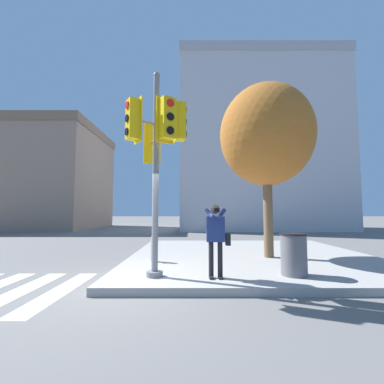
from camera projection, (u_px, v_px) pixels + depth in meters
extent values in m
plane|color=slate|center=(121.00, 289.00, 5.39)|extent=(160.00, 160.00, 0.00)
cube|color=#9E9B96|center=(251.00, 256.00, 8.87)|extent=(8.00, 8.00, 0.17)
cube|color=silver|center=(62.00, 291.00, 5.29)|extent=(0.46, 2.92, 0.01)
cube|color=silver|center=(23.00, 291.00, 5.29)|extent=(0.46, 2.92, 0.01)
cylinder|color=slate|center=(156.00, 274.00, 5.77)|extent=(0.38, 0.38, 0.12)
cylinder|color=slate|center=(157.00, 171.00, 5.94)|extent=(0.14, 0.14, 4.54)
sphere|color=slate|center=(158.00, 75.00, 6.12)|extent=(0.16, 0.16, 0.16)
cylinder|color=slate|center=(155.00, 142.00, 6.25)|extent=(0.18, 0.37, 0.05)
cube|color=#E5B70C|center=(153.00, 145.00, 6.54)|extent=(0.36, 0.33, 0.90)
cube|color=#E5B70C|center=(154.00, 144.00, 6.41)|extent=(0.40, 0.17, 1.02)
cylinder|color=red|center=(152.00, 135.00, 6.69)|extent=(0.17, 0.09, 0.17)
cylinder|color=black|center=(152.00, 146.00, 6.67)|extent=(0.17, 0.09, 0.17)
cylinder|color=black|center=(151.00, 158.00, 6.64)|extent=(0.17, 0.09, 0.17)
cylinder|color=slate|center=(162.00, 123.00, 5.80)|extent=(0.25, 0.35, 0.05)
cube|color=#E5B70C|center=(169.00, 118.00, 5.55)|extent=(0.38, 0.37, 0.90)
cube|color=#E5B70C|center=(166.00, 120.00, 5.66)|extent=(0.36, 0.25, 1.02)
cylinder|color=red|center=(172.00, 103.00, 5.45)|extent=(0.16, 0.12, 0.17)
cylinder|color=black|center=(172.00, 117.00, 5.43)|extent=(0.16, 0.12, 0.17)
cylinder|color=black|center=(172.00, 130.00, 5.41)|extent=(0.16, 0.12, 0.17)
cylinder|color=slate|center=(147.00, 122.00, 5.89)|extent=(0.35, 0.25, 0.05)
cube|color=#E5B70C|center=(134.00, 120.00, 5.72)|extent=(0.37, 0.38, 0.90)
cube|color=#E5B70C|center=(140.00, 121.00, 5.79)|extent=(0.25, 0.36, 1.02)
cylinder|color=red|center=(128.00, 105.00, 5.67)|extent=(0.12, 0.16, 0.17)
cylinder|color=black|center=(128.00, 118.00, 5.64)|extent=(0.12, 0.16, 0.17)
cylinder|color=black|center=(128.00, 132.00, 5.62)|extent=(0.12, 0.16, 0.17)
cylinder|color=slate|center=(168.00, 121.00, 6.10)|extent=(0.38, 0.15, 0.05)
cube|color=#E5B70C|center=(181.00, 122.00, 6.18)|extent=(0.31, 0.35, 0.90)
cube|color=#E5B70C|center=(176.00, 121.00, 6.15)|extent=(0.13, 0.41, 1.02)
cylinder|color=red|center=(187.00, 110.00, 6.24)|extent=(0.07, 0.17, 0.17)
cylinder|color=black|center=(187.00, 122.00, 6.22)|extent=(0.07, 0.17, 0.17)
cylinder|color=black|center=(187.00, 134.00, 6.20)|extent=(0.07, 0.17, 0.17)
cube|color=black|center=(213.00, 277.00, 5.59)|extent=(0.09, 0.24, 0.05)
cube|color=black|center=(222.00, 277.00, 5.59)|extent=(0.09, 0.24, 0.05)
cylinder|color=black|center=(212.00, 260.00, 5.68)|extent=(0.11, 0.11, 0.79)
cylinder|color=black|center=(221.00, 260.00, 5.68)|extent=(0.11, 0.11, 0.79)
cube|color=navy|center=(217.00, 229.00, 5.73)|extent=(0.40, 0.22, 0.56)
sphere|color=#8C664C|center=(217.00, 209.00, 5.77)|extent=(0.21, 0.21, 0.21)
cube|color=black|center=(218.00, 210.00, 5.46)|extent=(0.12, 0.10, 0.09)
cylinder|color=black|center=(218.00, 210.00, 5.39)|extent=(0.06, 0.08, 0.06)
cylinder|color=navy|center=(211.00, 213.00, 5.62)|extent=(0.23, 0.35, 0.22)
cylinder|color=navy|center=(223.00, 213.00, 5.62)|extent=(0.23, 0.35, 0.22)
cube|color=black|center=(229.00, 239.00, 5.73)|extent=(0.10, 0.20, 0.26)
cylinder|color=brown|center=(269.00, 211.00, 8.29)|extent=(0.30, 0.30, 2.92)
ellipsoid|color=#A86023|center=(268.00, 135.00, 8.48)|extent=(3.06, 3.06, 3.36)
cylinder|color=#99999E|center=(155.00, 251.00, 7.51)|extent=(0.18, 0.18, 0.63)
sphere|color=#99999E|center=(155.00, 238.00, 7.54)|extent=(0.16, 0.16, 0.16)
cylinder|color=#99999E|center=(154.00, 249.00, 7.40)|extent=(0.08, 0.06, 0.08)
cylinder|color=#5B5B60|center=(295.00, 255.00, 5.89)|extent=(0.58, 0.58, 0.92)
cylinder|color=black|center=(295.00, 234.00, 5.92)|extent=(0.61, 0.61, 0.04)
cube|color=gray|center=(40.00, 182.00, 25.50)|extent=(11.71, 10.00, 9.02)
cube|color=#7A604C|center=(43.00, 134.00, 25.87)|extent=(11.91, 10.20, 0.80)
cube|color=#BCBCC1|center=(258.00, 151.00, 24.51)|extent=(14.34, 8.11, 14.85)
cube|color=#A3A3A8|center=(256.00, 72.00, 25.10)|extent=(14.54, 8.31, 0.80)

